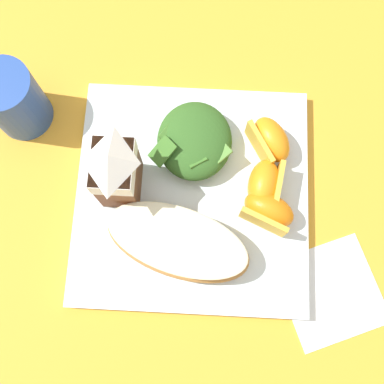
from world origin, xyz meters
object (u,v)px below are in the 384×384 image
at_px(milk_carton, 116,171).
at_px(orange_wedge_rear, 270,140).
at_px(white_plate, 192,196).
at_px(drinking_blue_cup, 14,100).
at_px(cheesy_pizza_bread, 178,242).
at_px(paper_napkin, 331,292).
at_px(orange_wedge_middle, 265,185).
at_px(green_salad_pile, 193,141).
at_px(orange_wedge_front, 268,211).

bearing_deg(milk_carton, orange_wedge_rear, -71.27).
bearing_deg(white_plate, drinking_blue_cup, 65.92).
distance_m(white_plate, cheesy_pizza_bread, 0.07).
bearing_deg(paper_napkin, orange_wedge_middle, 35.61).
bearing_deg(green_salad_pile, paper_napkin, -134.40).
height_order(milk_carton, drinking_blue_cup, milk_carton).
bearing_deg(orange_wedge_middle, orange_wedge_rear, -5.37).
relative_size(orange_wedge_middle, paper_napkin, 0.59).
relative_size(paper_napkin, drinking_blue_cup, 1.23).
distance_m(orange_wedge_front, orange_wedge_middle, 0.03).
height_order(white_plate, orange_wedge_middle, orange_wedge_middle).
height_order(white_plate, orange_wedge_front, orange_wedge_front).
bearing_deg(green_salad_pile, cheesy_pizza_bread, 174.66).
distance_m(cheesy_pizza_bread, orange_wedge_middle, 0.12).
distance_m(green_salad_pile, milk_carton, 0.11).
relative_size(milk_carton, paper_napkin, 1.00).
relative_size(milk_carton, orange_wedge_rear, 1.57).
xyz_separation_m(orange_wedge_middle, paper_napkin, (-0.12, -0.08, -0.03)).
relative_size(white_plate, orange_wedge_rear, 4.00).
height_order(orange_wedge_middle, paper_napkin, orange_wedge_middle).
distance_m(cheesy_pizza_bread, orange_wedge_rear, 0.16).
distance_m(orange_wedge_middle, orange_wedge_rear, 0.06).
bearing_deg(milk_carton, white_plate, -94.87).
height_order(cheesy_pizza_bread, orange_wedge_middle, orange_wedge_middle).
height_order(orange_wedge_rear, drinking_blue_cup, drinking_blue_cup).
xyz_separation_m(green_salad_pile, paper_napkin, (-0.17, -0.17, -0.03)).
bearing_deg(cheesy_pizza_bread, white_plate, -12.13).
bearing_deg(orange_wedge_middle, orange_wedge_front, -172.92).
height_order(green_salad_pile, drinking_blue_cup, drinking_blue_cup).
bearing_deg(drinking_blue_cup, orange_wedge_middle, -106.03).
bearing_deg(orange_wedge_front, paper_napkin, -136.95).
xyz_separation_m(white_plate, orange_wedge_front, (-0.02, -0.09, 0.03)).
distance_m(green_salad_pile, orange_wedge_rear, 0.09).
xyz_separation_m(milk_carton, orange_wedge_front, (-0.03, -0.17, -0.04)).
distance_m(milk_carton, orange_wedge_rear, 0.19).
xyz_separation_m(cheesy_pizza_bread, green_salad_pile, (0.12, -0.01, 0.00)).
relative_size(orange_wedge_front, orange_wedge_middle, 1.07).
bearing_deg(orange_wedge_front, white_plate, 76.85).
bearing_deg(orange_wedge_rear, orange_wedge_middle, 174.63).
bearing_deg(cheesy_pizza_bread, milk_carton, 45.96).
relative_size(orange_wedge_rear, paper_napkin, 0.64).
bearing_deg(milk_carton, cheesy_pizza_bread, -134.04).
xyz_separation_m(white_plate, orange_wedge_rear, (0.07, -0.09, 0.03)).
bearing_deg(white_plate, green_salad_pile, 1.65).
relative_size(cheesy_pizza_bread, milk_carton, 1.68).
height_order(white_plate, milk_carton, milk_carton).
relative_size(orange_wedge_middle, drinking_blue_cup, 0.73).
height_order(cheesy_pizza_bread, paper_napkin, cheesy_pizza_bread).
distance_m(cheesy_pizza_bread, drinking_blue_cup, 0.26).
relative_size(cheesy_pizza_bread, paper_napkin, 1.68).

